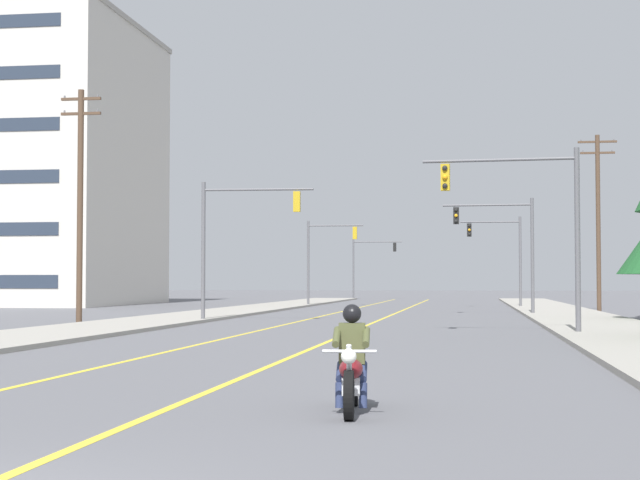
# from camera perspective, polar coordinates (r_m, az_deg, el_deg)

# --- Properties ---
(lane_stripe_center) EXTENTS (0.16, 100.00, 0.01)m
(lane_stripe_center) POSITION_cam_1_polar(r_m,az_deg,el_deg) (52.42, 3.84, -4.27)
(lane_stripe_center) COLOR yellow
(lane_stripe_center) RESTS_ON ground
(lane_stripe_left) EXTENTS (0.16, 100.00, 0.01)m
(lane_stripe_left) POSITION_cam_1_polar(r_m,az_deg,el_deg) (52.80, 0.14, -4.26)
(lane_stripe_left) COLOR yellow
(lane_stripe_left) RESTS_ON ground
(sidewalk_kerb_right) EXTENTS (4.40, 110.00, 0.14)m
(sidewalk_kerb_right) POSITION_cam_1_polar(r_m,az_deg,el_deg) (47.51, 14.38, -4.32)
(sidewalk_kerb_right) COLOR #9E998E
(sidewalk_kerb_right) RESTS_ON ground
(sidewalk_kerb_left) EXTENTS (4.40, 110.00, 0.14)m
(sidewalk_kerb_left) POSITION_cam_1_polar(r_m,az_deg,el_deg) (49.16, -7.61, -4.31)
(sidewalk_kerb_left) COLOR #9E998E
(sidewalk_kerb_left) RESTS_ON ground
(motorcycle_with_rider) EXTENTS (0.70, 2.19, 1.46)m
(motorcycle_with_rider) POSITION_cam_1_polar(r_m,az_deg,el_deg) (13.95, 1.76, -7.21)
(motorcycle_with_rider) COLOR black
(motorcycle_with_rider) RESTS_ON ground
(traffic_signal_near_right) EXTENTS (5.17, 0.49, 6.20)m
(traffic_signal_near_right) POSITION_cam_1_polar(r_m,az_deg,el_deg) (34.60, 11.70, 1.59)
(traffic_signal_near_right) COLOR #56565B
(traffic_signal_near_right) RESTS_ON ground
(traffic_signal_near_left) EXTENTS (5.01, 0.54, 6.20)m
(traffic_signal_near_left) POSITION_cam_1_polar(r_m,az_deg,el_deg) (45.31, -4.75, 0.62)
(traffic_signal_near_left) COLOR #56565B
(traffic_signal_near_left) RESTS_ON ground
(traffic_signal_mid_right) EXTENTS (4.77, 0.37, 6.20)m
(traffic_signal_mid_right) POSITION_cam_1_polar(r_m,az_deg,el_deg) (54.89, 10.35, 0.11)
(traffic_signal_mid_right) COLOR #56565B
(traffic_signal_mid_right) RESTS_ON ground
(traffic_signal_mid_left) EXTENTS (4.10, 0.40, 6.20)m
(traffic_signal_mid_left) POSITION_cam_1_polar(r_m,az_deg,el_deg) (74.05, 0.21, -0.58)
(traffic_signal_mid_left) COLOR #56565B
(traffic_signal_mid_left) RESTS_ON ground
(traffic_signal_far_right) EXTENTS (4.11, 0.53, 6.20)m
(traffic_signal_far_right) POSITION_cam_1_polar(r_m,az_deg,el_deg) (70.42, 10.19, -0.46)
(traffic_signal_far_right) COLOR #56565B
(traffic_signal_far_right) RESTS_ON ground
(traffic_signal_far_left) EXTENTS (5.10, 0.40, 6.20)m
(traffic_signal_far_left) POSITION_cam_1_polar(r_m,az_deg,el_deg) (104.44, 2.67, -1.06)
(traffic_signal_far_left) COLOR #56565B
(traffic_signal_far_left) RESTS_ON ground
(utility_pole_left_near) EXTENTS (1.81, 0.26, 10.17)m
(utility_pole_left_near) POSITION_cam_1_polar(r_m,az_deg,el_deg) (45.70, -13.24, 2.28)
(utility_pole_left_near) COLOR #4C3828
(utility_pole_left_near) RESTS_ON ground
(utility_pole_right_far) EXTENTS (2.23, 0.26, 10.36)m
(utility_pole_right_far) POSITION_cam_1_polar(r_m,az_deg,el_deg) (61.72, 15.27, 1.25)
(utility_pole_right_far) COLOR #4C3828
(utility_pole_right_far) RESTS_ON ground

